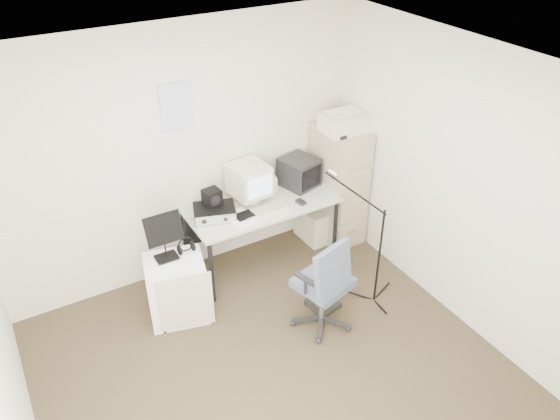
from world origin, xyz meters
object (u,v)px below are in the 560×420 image
office_chair (323,281)px  side_cart (177,289)px  desk (262,233)px  filing_cabinet (338,184)px

office_chair → side_cart: size_ratio=1.55×
desk → side_cart: size_ratio=2.37×
desk → side_cart: (-1.05, -0.32, -0.05)m
filing_cabinet → side_cart: 2.06m
desk → office_chair: bearing=-88.3°
office_chair → side_cart: office_chair is taller
desk → office_chair: size_ratio=1.53×
office_chair → side_cart: (-1.08, 0.74, -0.17)m
filing_cabinet → office_chair: 1.43m
desk → office_chair: 1.07m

